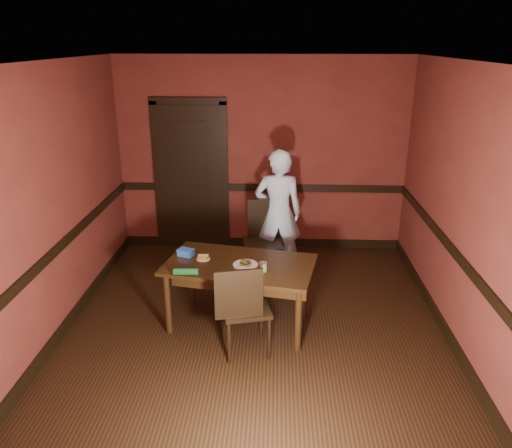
# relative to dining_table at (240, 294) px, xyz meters

# --- Properties ---
(floor) EXTENTS (4.00, 4.50, 0.01)m
(floor) POSITION_rel_dining_table_xyz_m (0.16, -0.09, -0.36)
(floor) COLOR black
(floor) RESTS_ON ground
(ceiling) EXTENTS (4.00, 4.50, 0.01)m
(ceiling) POSITION_rel_dining_table_xyz_m (0.16, -0.09, 2.34)
(ceiling) COLOR silver
(ceiling) RESTS_ON ground
(wall_back) EXTENTS (4.00, 0.02, 2.70)m
(wall_back) POSITION_rel_dining_table_xyz_m (0.16, 2.16, 0.99)
(wall_back) COLOR #5E241C
(wall_back) RESTS_ON ground
(wall_front) EXTENTS (4.00, 0.02, 2.70)m
(wall_front) POSITION_rel_dining_table_xyz_m (0.16, -2.34, 0.99)
(wall_front) COLOR #5E241C
(wall_front) RESTS_ON ground
(wall_left) EXTENTS (0.02, 4.50, 2.70)m
(wall_left) POSITION_rel_dining_table_xyz_m (-1.84, -0.09, 0.99)
(wall_left) COLOR #5E241C
(wall_left) RESTS_ON ground
(wall_right) EXTENTS (0.02, 4.50, 2.70)m
(wall_right) POSITION_rel_dining_table_xyz_m (2.16, -0.09, 0.99)
(wall_right) COLOR #5E241C
(wall_right) RESTS_ON ground
(dado_back) EXTENTS (4.00, 0.03, 0.10)m
(dado_back) POSITION_rel_dining_table_xyz_m (0.16, 2.14, 0.54)
(dado_back) COLOR black
(dado_back) RESTS_ON ground
(dado_left) EXTENTS (0.03, 4.50, 0.10)m
(dado_left) POSITION_rel_dining_table_xyz_m (-1.83, -0.09, 0.54)
(dado_left) COLOR black
(dado_left) RESTS_ON ground
(dado_right) EXTENTS (0.03, 4.50, 0.10)m
(dado_right) POSITION_rel_dining_table_xyz_m (2.14, -0.09, 0.54)
(dado_right) COLOR black
(dado_right) RESTS_ON ground
(baseboard_back) EXTENTS (4.00, 0.03, 0.12)m
(baseboard_back) POSITION_rel_dining_table_xyz_m (0.16, 2.14, -0.30)
(baseboard_back) COLOR black
(baseboard_back) RESTS_ON ground
(baseboard_left) EXTENTS (0.03, 4.50, 0.12)m
(baseboard_left) POSITION_rel_dining_table_xyz_m (-1.83, -0.09, -0.30)
(baseboard_left) COLOR black
(baseboard_left) RESTS_ON ground
(baseboard_right) EXTENTS (0.03, 4.50, 0.12)m
(baseboard_right) POSITION_rel_dining_table_xyz_m (2.14, -0.09, -0.30)
(baseboard_right) COLOR black
(baseboard_right) RESTS_ON ground
(door) EXTENTS (1.05, 0.07, 2.20)m
(door) POSITION_rel_dining_table_xyz_m (-0.84, 2.12, 0.74)
(door) COLOR black
(door) RESTS_ON ground
(dining_table) EXTENTS (1.65, 1.13, 0.71)m
(dining_table) POSITION_rel_dining_table_xyz_m (0.00, 0.00, 0.00)
(dining_table) COLOR black
(dining_table) RESTS_ON floor
(chair_far) EXTENTS (0.53, 0.53, 1.01)m
(chair_far) POSITION_rel_dining_table_xyz_m (0.21, 1.07, 0.15)
(chair_far) COLOR black
(chair_far) RESTS_ON floor
(chair_near) EXTENTS (0.54, 0.54, 0.96)m
(chair_near) POSITION_rel_dining_table_xyz_m (0.09, -0.48, 0.12)
(chair_near) COLOR black
(chair_near) RESTS_ON floor
(person) EXTENTS (0.60, 0.39, 1.64)m
(person) POSITION_rel_dining_table_xyz_m (0.39, 1.29, 0.46)
(person) COLOR silver
(person) RESTS_ON floor
(sandwich_plate) EXTENTS (0.26, 0.26, 0.06)m
(sandwich_plate) POSITION_rel_dining_table_xyz_m (0.06, -0.06, 0.37)
(sandwich_plate) COLOR white
(sandwich_plate) RESTS_ON dining_table
(sauce_jar) EXTENTS (0.08, 0.08, 0.09)m
(sauce_jar) POSITION_rel_dining_table_xyz_m (0.25, -0.17, 0.40)
(sauce_jar) COLOR olive
(sauce_jar) RESTS_ON dining_table
(cheese_saucer) EXTENTS (0.15, 0.15, 0.05)m
(cheese_saucer) POSITION_rel_dining_table_xyz_m (-0.39, 0.08, 0.37)
(cheese_saucer) COLOR white
(cheese_saucer) RESTS_ON dining_table
(food_tub) EXTENTS (0.20, 0.17, 0.07)m
(food_tub) POSITION_rel_dining_table_xyz_m (-0.59, 0.17, 0.39)
(food_tub) COLOR blue
(food_tub) RESTS_ON dining_table
(wrapped_veg) EXTENTS (0.25, 0.08, 0.07)m
(wrapped_veg) POSITION_rel_dining_table_xyz_m (-0.51, -0.29, 0.39)
(wrapped_veg) COLOR #13431D
(wrapped_veg) RESTS_ON dining_table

